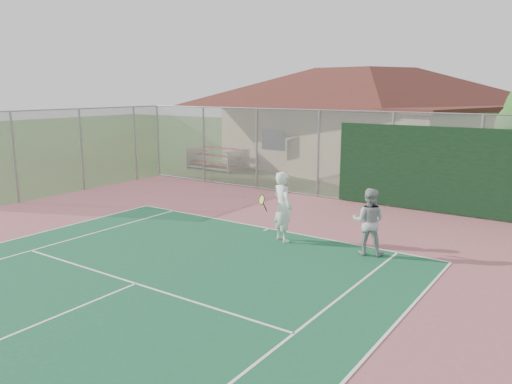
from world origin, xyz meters
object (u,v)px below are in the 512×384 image
bleachers (217,158)px  clubhouse (363,109)px  player_white_front (282,207)px  player_grey_back (369,222)px

bleachers → clubhouse: bearing=37.9°
player_white_front → player_grey_back: (2.48, 0.27, -0.12)m
bleachers → player_grey_back: 15.31m
player_white_front → player_grey_back: size_ratio=1.14×
player_white_front → bleachers: bearing=-18.2°
bleachers → player_white_front: bearing=-40.0°
clubhouse → player_white_front: clubhouse is taller
bleachers → player_grey_back: player_grey_back is taller
bleachers → player_grey_back: size_ratio=1.75×
player_grey_back → player_white_front: bearing=-9.7°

